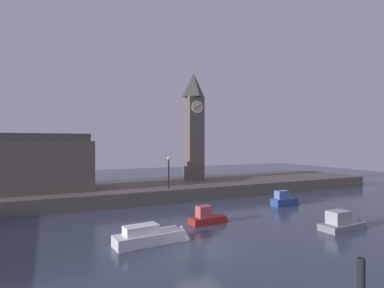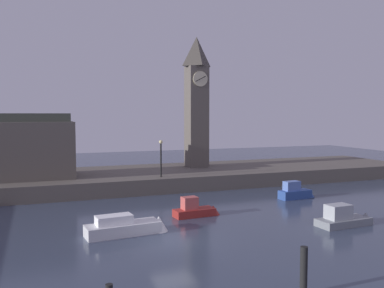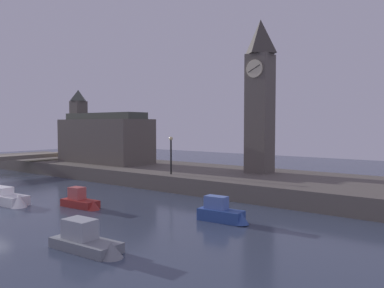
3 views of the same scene
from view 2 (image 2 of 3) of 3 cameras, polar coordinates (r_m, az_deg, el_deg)
The scene contains 10 objects.
ground_plane at distance 25.78m, azimuth -2.48°, elevation -13.11°, with size 120.00×120.00×0.00m, color #384256.
far_embankment at distance 44.60m, azimuth -10.58°, elevation -4.82°, with size 70.00×12.00×1.50m, color #5B544C.
clock_tower at distance 48.36m, azimuth 0.63°, elevation 6.04°, with size 2.48×2.52×14.95m.
parliament_hall at distance 42.85m, azimuth -24.71°, elevation -0.36°, with size 12.49×5.33×9.38m.
streetlamp at distance 40.62m, azimuth -4.28°, elevation -1.34°, with size 0.36×0.36×3.61m.
mooring_post_right at distance 18.98m, azimuth 15.04°, elevation -16.38°, with size 0.31×0.31×2.06m, color black.
boat_ferry_white at distance 27.31m, azimuth -8.34°, elevation -11.11°, with size 5.53×2.01×1.48m.
boat_cruiser_grey at distance 31.05m, azimuth 20.62°, elevation -9.51°, with size 4.62×1.78×1.69m.
boat_tour_blue at distance 39.09m, azimuth 14.14°, elevation -6.41°, with size 3.58×1.36×1.61m.
boat_dinghy_red at distance 31.61m, azimuth 0.80°, elevation -9.00°, with size 3.73×1.47×1.56m.
Camera 2 is at (-7.68, -23.39, 7.64)m, focal length 38.99 mm.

